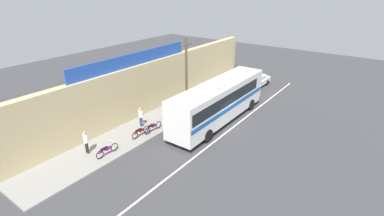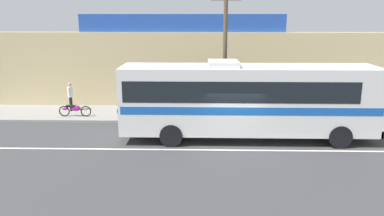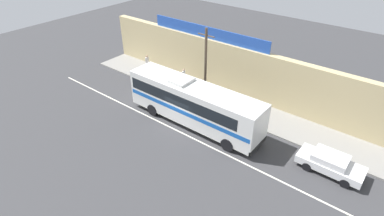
# 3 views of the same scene
# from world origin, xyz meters

# --- Properties ---
(ground_plane) EXTENTS (70.00, 70.00, 0.00)m
(ground_plane) POSITION_xyz_m (0.00, 0.00, 0.00)
(ground_plane) COLOR #3A3A3D
(sidewalk_slab) EXTENTS (30.00, 3.60, 0.14)m
(sidewalk_slab) POSITION_xyz_m (0.00, 5.20, 0.07)
(sidewalk_slab) COLOR gray
(sidewalk_slab) RESTS_ON ground_plane
(storefront_facade) EXTENTS (30.00, 0.70, 4.80)m
(storefront_facade) POSITION_xyz_m (0.00, 7.35, 2.40)
(storefront_facade) COLOR tan
(storefront_facade) RESTS_ON ground_plane
(storefront_billboard) EXTENTS (12.93, 0.12, 1.10)m
(storefront_billboard) POSITION_xyz_m (-2.72, 7.35, 5.35)
(storefront_billboard) COLOR #234CAD
(storefront_billboard) RESTS_ON storefront_facade
(road_center_stripe) EXTENTS (30.00, 0.14, 0.01)m
(road_center_stripe) POSITION_xyz_m (0.00, -0.80, 0.00)
(road_center_stripe) COLOR silver
(road_center_stripe) RESTS_ON ground_plane
(intercity_bus) EXTENTS (11.94, 2.65, 3.78)m
(intercity_bus) POSITION_xyz_m (0.64, 0.83, 2.07)
(intercity_bus) COLOR silver
(intercity_bus) RESTS_ON ground_plane
(parked_car) EXTENTS (4.28, 1.86, 1.37)m
(parked_car) POSITION_xyz_m (11.38, 2.07, 0.74)
(parked_car) COLOR silver
(parked_car) RESTS_ON ground_plane
(utility_pole) EXTENTS (1.60, 0.22, 7.09)m
(utility_pole) POSITION_xyz_m (-0.24, 3.65, 3.82)
(utility_pole) COLOR brown
(utility_pole) RESTS_ON sidewalk_slab
(motorcycle_blue) EXTENTS (1.88, 0.56, 0.94)m
(motorcycle_blue) POSITION_xyz_m (-8.80, 4.25, 0.57)
(motorcycle_blue) COLOR black
(motorcycle_blue) RESTS_ON sidewalk_slab
(motorcycle_black) EXTENTS (1.92, 0.56, 0.94)m
(motorcycle_black) POSITION_xyz_m (-4.30, 4.06, 0.57)
(motorcycle_black) COLOR black
(motorcycle_black) RESTS_ON sidewalk_slab
(motorcycle_green) EXTENTS (1.88, 0.56, 0.94)m
(motorcycle_green) POSITION_xyz_m (-5.46, 4.31, 0.57)
(motorcycle_green) COLOR black
(motorcycle_green) RESTS_ON sidewalk_slab
(pedestrian_far_right) EXTENTS (0.30, 0.48, 1.70)m
(pedestrian_far_right) POSITION_xyz_m (-4.19, 5.50, 1.13)
(pedestrian_far_right) COLOR navy
(pedestrian_far_right) RESTS_ON sidewalk_slab
(pedestrian_near_shop) EXTENTS (0.30, 0.48, 1.73)m
(pedestrian_near_shop) POSITION_xyz_m (-9.46, 5.60, 1.15)
(pedestrian_near_shop) COLOR black
(pedestrian_near_shop) RESTS_ON sidewalk_slab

